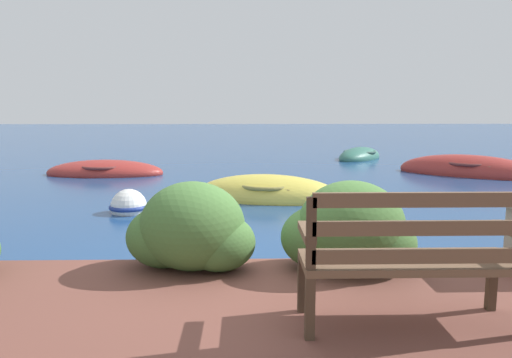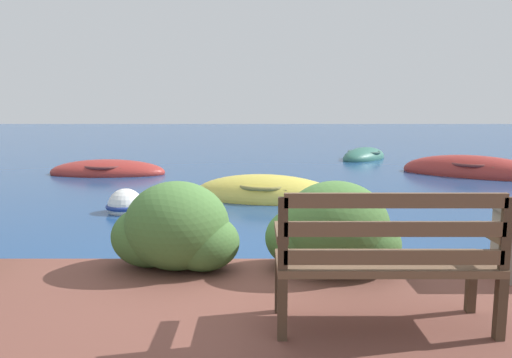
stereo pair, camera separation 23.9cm
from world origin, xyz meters
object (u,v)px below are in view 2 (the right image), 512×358
(park_bench, at_px, (388,257))
(rowboat_far, at_px, (109,172))
(rowboat_mid, at_px, (473,173))
(rowboat_nearest, at_px, (266,196))
(rowboat_outer, at_px, (365,157))
(mooring_buoy, at_px, (127,206))

(park_bench, distance_m, rowboat_far, 9.98)
(rowboat_far, bearing_deg, rowboat_mid, 0.02)
(park_bench, xyz_separation_m, rowboat_far, (-4.44, 8.92, -0.65))
(rowboat_mid, height_order, rowboat_far, rowboat_mid)
(rowboat_mid, bearing_deg, park_bench, -80.65)
(rowboat_nearest, distance_m, rowboat_outer, 7.44)
(rowboat_outer, bearing_deg, park_bench, 23.59)
(rowboat_far, distance_m, rowboat_outer, 7.78)
(rowboat_nearest, bearing_deg, rowboat_far, 152.18)
(rowboat_far, bearing_deg, rowboat_outer, 27.90)
(rowboat_outer, bearing_deg, rowboat_far, -28.50)
(park_bench, height_order, rowboat_outer, park_bench)
(rowboat_nearest, bearing_deg, park_bench, -70.22)
(rowboat_outer, bearing_deg, rowboat_mid, 60.97)
(rowboat_nearest, distance_m, rowboat_mid, 5.83)
(park_bench, height_order, rowboat_far, park_bench)
(rowboat_outer, distance_m, mooring_buoy, 9.49)
(rowboat_far, height_order, rowboat_outer, rowboat_outer)
(rowboat_nearest, relative_size, mooring_buoy, 4.60)
(rowboat_mid, height_order, mooring_buoy, rowboat_mid)
(park_bench, distance_m, mooring_buoy, 5.44)
(rowboat_nearest, bearing_deg, rowboat_mid, 44.33)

